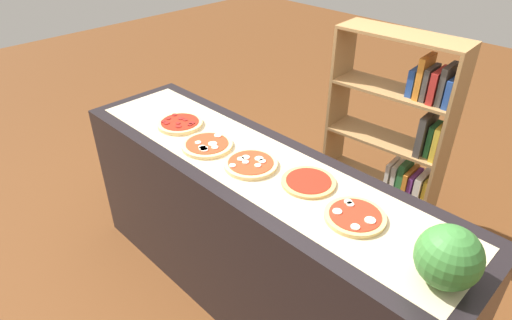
{
  "coord_description": "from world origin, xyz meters",
  "views": [
    {
      "loc": [
        1.29,
        -1.28,
        2.11
      ],
      "look_at": [
        0.0,
        0.0,
        0.95
      ],
      "focal_mm": 30.64,
      "sensor_mm": 36.0,
      "label": 1
    }
  ],
  "objects": [
    {
      "name": "ground_plane",
      "position": [
        0.0,
        0.0,
        0.0
      ],
      "size": [
        12.0,
        12.0,
        0.0
      ],
      "primitive_type": "plane",
      "color": "brown"
    },
    {
      "name": "pizza_mozzarella_4",
      "position": [
        0.59,
        -0.01,
        0.95
      ],
      "size": [
        0.26,
        0.26,
        0.03
      ],
      "color": "#DBB26B",
      "rests_on": "parchment_paper"
    },
    {
      "name": "watermelon",
      "position": [
        0.99,
        -0.07,
        1.05
      ],
      "size": [
        0.23,
        0.23,
        0.23
      ],
      "primitive_type": "sphere",
      "color": "#387A33",
      "rests_on": "counter"
    },
    {
      "name": "bookshelf",
      "position": [
        0.24,
        1.07,
        0.65
      ],
      "size": [
        0.78,
        0.31,
        1.39
      ],
      "color": "#A87A47",
      "rests_on": "ground_plane"
    },
    {
      "name": "pizza_mozzarella_2",
      "position": [
        -0.0,
        -0.04,
        0.95
      ],
      "size": [
        0.26,
        0.26,
        0.03
      ],
      "color": "#E5C17F",
      "rests_on": "parchment_paper"
    },
    {
      "name": "counter",
      "position": [
        0.0,
        0.0,
        0.47
      ],
      "size": [
        2.29,
        0.62,
        0.93
      ],
      "primitive_type": "cube",
      "color": "black",
      "rests_on": "ground_plane"
    },
    {
      "name": "pizza_mozzarella_1",
      "position": [
        -0.29,
        -0.07,
        0.95
      ],
      "size": [
        0.27,
        0.27,
        0.03
      ],
      "color": "#E5C17F",
      "rests_on": "parchment_paper"
    },
    {
      "name": "pizza_pepperoni_0",
      "position": [
        -0.59,
        -0.03,
        0.95
      ],
      "size": [
        0.26,
        0.26,
        0.03
      ],
      "color": "#E5C17F",
      "rests_on": "parchment_paper"
    },
    {
      "name": "pizza_plain_3",
      "position": [
        0.29,
        0.05,
        0.94
      ],
      "size": [
        0.25,
        0.25,
        0.02
      ],
      "color": "tan",
      "rests_on": "parchment_paper"
    },
    {
      "name": "parchment_paper",
      "position": [
        0.0,
        0.0,
        0.93
      ],
      "size": [
        2.16,
        0.47,
        0.0
      ],
      "primitive_type": "cube",
      "color": "beige",
      "rests_on": "counter"
    }
  ]
}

